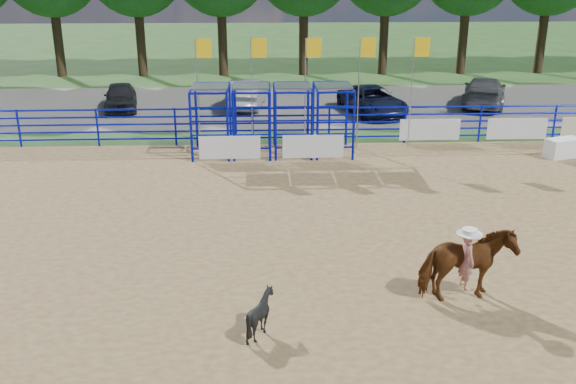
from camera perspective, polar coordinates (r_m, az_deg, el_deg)
The scene contains 12 objects.
ground at distance 16.22m, azimuth 7.20°, elevation -5.44°, with size 120.00×120.00×0.00m, color #2F5321.
arena_dirt at distance 16.22m, azimuth 7.20°, elevation -5.40°, with size 30.00×20.00×0.02m, color olive.
gravel_strip at distance 32.28m, azimuth 2.38°, elevation 7.70°, with size 40.00×10.00×0.01m, color slate.
announcer_table at distance 25.69m, azimuth 23.25°, elevation 3.63°, with size 1.32×0.61×0.70m, color white.
horse_and_rider at distance 14.12m, azimuth 15.59°, elevation -6.06°, with size 2.08×1.21×2.29m.
calf at distance 12.65m, azimuth -2.47°, elevation -10.77°, with size 0.72×0.81×0.89m, color black.
car_a at distance 32.27m, azimuth -14.66°, elevation 8.21°, with size 1.49×3.70×1.26m, color black.
car_b at distance 31.78m, azimuth -3.66°, elevation 8.76°, with size 1.47×4.21×1.39m, color gray.
car_c at distance 30.62m, azimuth 7.50°, elevation 8.08°, with size 2.10×4.54×1.26m, color #141834.
car_d at distance 33.44m, azimuth 17.05°, elevation 8.52°, with size 1.97×4.84×1.41m, color #535255.
perimeter_fence at distance 15.91m, azimuth 7.32°, elevation -3.00°, with size 30.10×20.10×1.50m.
chute_assembly at distance 23.95m, azimuth -0.57°, elevation 6.38°, with size 19.32×2.41×4.20m.
Camera 1 is at (-2.62, -14.41, 6.97)m, focal length 40.00 mm.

